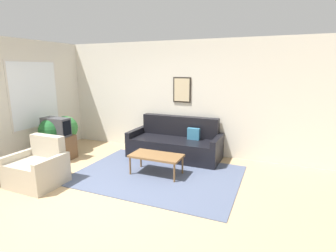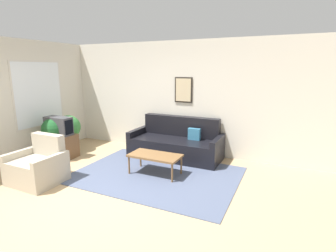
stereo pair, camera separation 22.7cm
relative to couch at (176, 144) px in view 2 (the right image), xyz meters
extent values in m
plane|color=tan|center=(-0.51, -2.22, -0.31)|extent=(16.00, 16.00, 0.00)
cube|color=#4C5670|center=(0.07, -1.16, -0.31)|extent=(3.14, 2.25, 0.01)
cube|color=beige|center=(-0.51, 0.46, 1.04)|extent=(8.00, 0.06, 2.70)
cube|color=black|center=(0.00, 0.42, 1.24)|extent=(0.44, 0.03, 0.60)
cube|color=#CCB78E|center=(0.00, 0.40, 1.24)|extent=(0.38, 0.01, 0.54)
cube|color=beige|center=(-3.20, -1.62, 1.04)|extent=(0.06, 8.00, 2.70)
cube|color=beige|center=(-3.17, -1.05, 1.13)|extent=(0.02, 1.35, 1.59)
cube|color=white|center=(-3.16, -1.05, 1.13)|extent=(0.02, 1.27, 1.51)
cube|color=black|center=(0.00, -0.06, -0.09)|extent=(1.89, 0.90, 0.46)
cube|color=black|center=(0.00, 0.29, 0.38)|extent=(1.89, 0.20, 0.47)
cube|color=black|center=(-1.01, -0.06, -0.02)|extent=(0.12, 0.90, 0.60)
cube|color=black|center=(1.00, -0.06, -0.02)|extent=(0.12, 0.90, 0.60)
cube|color=teal|center=(0.42, 0.05, 0.27)|extent=(0.28, 0.10, 0.28)
cube|color=brown|center=(0.04, -1.13, 0.07)|extent=(1.01, 0.52, 0.04)
cylinder|color=brown|center=(-0.43, -1.35, -0.13)|extent=(0.04, 0.04, 0.37)
cylinder|color=brown|center=(0.51, -1.35, -0.13)|extent=(0.04, 0.04, 0.37)
cylinder|color=brown|center=(-0.43, -0.92, -0.13)|extent=(0.04, 0.04, 0.37)
cylinder|color=brown|center=(0.51, -0.92, -0.13)|extent=(0.04, 0.04, 0.37)
cube|color=brown|center=(-2.46, -1.18, -0.04)|extent=(0.71, 0.50, 0.55)
cube|color=#424247|center=(-2.46, -1.18, 0.44)|extent=(0.65, 0.28, 0.42)
cube|color=black|center=(-2.13, -1.18, 0.44)|extent=(0.01, 0.23, 0.33)
cube|color=#B2A893|center=(-1.73, -2.40, -0.09)|extent=(0.70, 0.76, 0.44)
cube|color=#B2A893|center=(-1.73, -2.10, 0.33)|extent=(0.70, 0.16, 0.41)
cube|color=#B2A893|center=(-2.12, -2.40, -0.03)|extent=(0.09, 0.76, 0.56)
cube|color=#B2A893|center=(-1.34, -2.40, -0.03)|extent=(0.09, 0.76, 0.56)
cylinder|color=#383D42|center=(-2.57, -1.20, -0.20)|extent=(0.24, 0.24, 0.24)
cylinder|color=#51381E|center=(-2.57, -1.20, 0.01)|extent=(0.04, 0.04, 0.18)
sphere|color=#1E5628|center=(-2.57, -1.20, 0.35)|extent=(0.58, 0.58, 0.58)
cylinder|color=#383D42|center=(-2.60, -0.75, -0.21)|extent=(0.30, 0.30, 0.21)
cylinder|color=#51381E|center=(-2.60, -0.75, -0.02)|extent=(0.04, 0.04, 0.18)
sphere|color=#337A38|center=(-2.60, -0.75, 0.31)|extent=(0.58, 0.58, 0.58)
camera|label=1|loc=(2.14, -5.52, 1.74)|focal=28.00mm
camera|label=2|loc=(2.35, -5.43, 1.74)|focal=28.00mm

